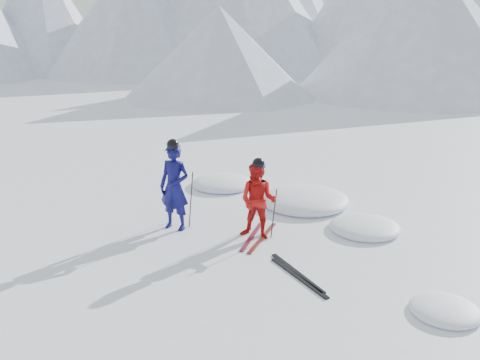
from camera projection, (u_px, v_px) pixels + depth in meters
The scene contains 12 objects.
ground at pixel (302, 252), 10.13m from camera, with size 160.00×160.00×0.00m, color white.
skier_blue at pixel (174, 187), 11.05m from camera, with size 0.70×0.46×1.93m, color #0C0C4B.
skier_red at pixel (258, 201), 10.62m from camera, with size 0.80×0.62×1.64m, color #B8110E.
pole_blue_left at pixel (169, 197), 11.42m from camera, with size 0.02×0.02×1.29m, color black.
pole_blue_right at pixel (191, 200), 11.23m from camera, with size 0.02×0.02×1.29m, color black.
pole_red_left at pixel (252, 207), 11.05m from camera, with size 0.02×0.02×1.10m, color black.
pole_red_right at pixel (274, 214), 10.67m from camera, with size 0.02×0.02×1.10m, color black.
ski_worn_left at pixel (253, 235), 10.91m from camera, with size 0.09×1.70×0.03m, color black.
ski_worn_right at pixel (263, 238), 10.79m from camera, with size 0.09×1.70×0.03m, color black.
ski_loose_a at pixel (297, 273), 9.27m from camera, with size 0.09×1.70×0.03m, color black.
ski_loose_b at pixel (298, 277), 9.10m from camera, with size 0.09×1.70×0.03m, color black.
snow_lumps at pixel (297, 207), 12.63m from camera, with size 8.04×5.19×0.49m.
Camera 1 is at (3.79, -8.55, 4.34)m, focal length 38.00 mm.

